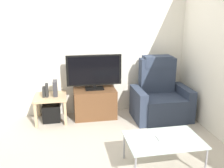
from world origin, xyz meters
TOP-DOWN VIEW (x-y plane):
  - ground_plane at (0.00, 0.00)m, footprint 6.40×6.40m
  - wall_back at (0.00, 1.13)m, footprint 6.40×0.06m
  - wall_side at (1.88, 0.00)m, footprint 0.06×4.48m
  - tv_stand at (0.13, 0.84)m, footprint 0.74×0.46m
  - television at (0.13, 0.86)m, footprint 0.96×0.20m
  - recliner_armchair at (1.27, 0.62)m, footprint 0.98×0.78m
  - side_table at (-0.64, 0.81)m, footprint 0.54×0.54m
  - subwoofer_box at (-0.64, 0.81)m, footprint 0.30×0.30m
  - book_leftmost at (-0.74, 0.79)m, footprint 0.04×0.12m
  - book_middle at (-0.69, 0.79)m, footprint 0.04×0.12m
  - game_console at (-0.55, 0.82)m, footprint 0.07×0.20m
  - coffee_table at (0.76, -0.85)m, footprint 0.90×0.60m
  - cell_phone at (0.71, -0.84)m, footprint 0.07×0.15m

SIDE VIEW (x-z plane):
  - ground_plane at x=0.00m, z-range 0.00..0.00m
  - subwoofer_box at x=-0.64m, z-range 0.00..0.30m
  - tv_stand at x=0.13m, z-range 0.00..0.52m
  - coffee_table at x=0.76m, z-range 0.17..0.55m
  - recliner_armchair at x=1.27m, z-range -0.17..0.91m
  - side_table at x=-0.64m, z-range 0.16..0.61m
  - cell_phone at x=0.71m, z-range 0.38..0.39m
  - book_leftmost at x=-0.74m, z-range 0.45..0.62m
  - book_middle at x=-0.69m, z-range 0.45..0.68m
  - game_console at x=-0.55m, z-range 0.45..0.71m
  - television at x=0.13m, z-range 0.53..1.15m
  - wall_back at x=0.00m, z-range 0.00..2.60m
  - wall_side at x=1.88m, z-range 0.00..2.60m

